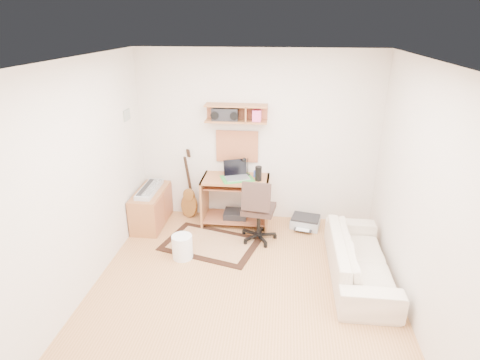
# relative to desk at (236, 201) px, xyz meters

# --- Properties ---
(floor) EXTENTS (3.60, 4.00, 0.01)m
(floor) POSITION_rel_desk_xyz_m (0.30, -1.73, -0.38)
(floor) COLOR tan
(floor) RESTS_ON ground
(ceiling) EXTENTS (3.60, 4.00, 0.01)m
(ceiling) POSITION_rel_desk_xyz_m (0.30, -1.73, 2.23)
(ceiling) COLOR white
(ceiling) RESTS_ON ground
(back_wall) EXTENTS (3.60, 0.01, 2.60)m
(back_wall) POSITION_rel_desk_xyz_m (0.30, 0.28, 0.93)
(back_wall) COLOR beige
(back_wall) RESTS_ON ground
(left_wall) EXTENTS (0.01, 4.00, 2.60)m
(left_wall) POSITION_rel_desk_xyz_m (-1.51, -1.73, 0.93)
(left_wall) COLOR beige
(left_wall) RESTS_ON ground
(right_wall) EXTENTS (0.01, 4.00, 2.60)m
(right_wall) POSITION_rel_desk_xyz_m (2.10, -1.73, 0.93)
(right_wall) COLOR beige
(right_wall) RESTS_ON ground
(wall_shelf) EXTENTS (0.90, 0.25, 0.26)m
(wall_shelf) POSITION_rel_desk_xyz_m (-0.00, 0.15, 1.32)
(wall_shelf) COLOR #A8683B
(wall_shelf) RESTS_ON back_wall
(cork_board) EXTENTS (0.64, 0.03, 0.49)m
(cork_board) POSITION_rel_desk_xyz_m (-0.00, 0.25, 0.79)
(cork_board) COLOR tan
(cork_board) RESTS_ON back_wall
(wall_photo) EXTENTS (0.02, 0.20, 0.15)m
(wall_photo) POSITION_rel_desk_xyz_m (-1.49, -0.23, 1.34)
(wall_photo) COLOR #4C8CBF
(wall_photo) RESTS_ON left_wall
(desk) EXTENTS (1.00, 0.55, 0.75)m
(desk) POSITION_rel_desk_xyz_m (0.00, 0.00, 0.00)
(desk) COLOR #A8683B
(desk) RESTS_ON floor
(laptop) EXTENTS (0.45, 0.45, 0.27)m
(laptop) POSITION_rel_desk_xyz_m (0.03, -0.02, 0.51)
(laptop) COLOR silver
(laptop) RESTS_ON desk
(speaker) EXTENTS (0.10, 0.10, 0.22)m
(speaker) POSITION_rel_desk_xyz_m (0.35, -0.05, 0.48)
(speaker) COLOR black
(speaker) RESTS_ON desk
(desk_lamp) EXTENTS (0.10, 0.10, 0.29)m
(desk_lamp) POSITION_rel_desk_xyz_m (0.17, 0.14, 0.52)
(desk_lamp) COLOR black
(desk_lamp) RESTS_ON desk
(pencil_cup) EXTENTS (0.06, 0.06, 0.09)m
(pencil_cup) POSITION_rel_desk_xyz_m (0.29, 0.10, 0.42)
(pencil_cup) COLOR #3748A5
(pencil_cup) RESTS_ON desk
(boombox) EXTENTS (0.38, 0.17, 0.19)m
(boombox) POSITION_rel_desk_xyz_m (-0.16, 0.15, 1.30)
(boombox) COLOR black
(boombox) RESTS_ON wall_shelf
(rug) EXTENTS (1.46, 1.16, 0.02)m
(rug) POSITION_rel_desk_xyz_m (-0.27, -0.68, -0.37)
(rug) COLOR #CCB889
(rug) RESTS_ON floor
(task_chair) EXTENTS (0.56, 0.56, 0.97)m
(task_chair) POSITION_rel_desk_xyz_m (0.39, -0.46, 0.11)
(task_chair) COLOR #33241E
(task_chair) RESTS_ON floor
(cabinet) EXTENTS (0.40, 0.90, 0.55)m
(cabinet) POSITION_rel_desk_xyz_m (-1.28, -0.18, -0.10)
(cabinet) COLOR #A8683B
(cabinet) RESTS_ON floor
(music_keyboard) EXTENTS (0.23, 0.72, 0.06)m
(music_keyboard) POSITION_rel_desk_xyz_m (-1.28, -0.18, 0.21)
(music_keyboard) COLOR #B2B5BA
(music_keyboard) RESTS_ON cabinet
(guitar) EXTENTS (0.35, 0.29, 1.11)m
(guitar) POSITION_rel_desk_xyz_m (-0.77, 0.13, 0.18)
(guitar) COLOR #9B682F
(guitar) RESTS_ON floor
(waste_basket) EXTENTS (0.31, 0.31, 0.33)m
(waste_basket) POSITION_rel_desk_xyz_m (-0.58, -1.05, -0.21)
(waste_basket) COLOR white
(waste_basket) RESTS_ON floor
(printer) EXTENTS (0.48, 0.41, 0.16)m
(printer) POSITION_rel_desk_xyz_m (1.08, -0.01, -0.29)
(printer) COLOR #A5A8AA
(printer) RESTS_ON floor
(sofa) EXTENTS (0.51, 1.74, 0.68)m
(sofa) POSITION_rel_desk_xyz_m (1.68, -1.21, -0.04)
(sofa) COLOR beige
(sofa) RESTS_ON floor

